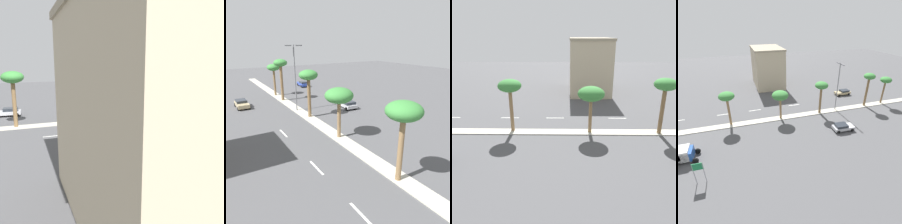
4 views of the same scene
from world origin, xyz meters
TOP-DOWN VIEW (x-y plane):
  - ground_plane at (0.00, 30.66)m, footprint 160.00×160.00m
  - median_curb at (0.00, 39.42)m, footprint 1.80×78.84m
  - lane_stripe_far at (-5.51, 4.00)m, footprint 0.20×2.80m
  - lane_stripe_front at (-5.51, 13.38)m, footprint 0.20×2.80m
  - lane_stripe_leading at (-5.51, 20.56)m, footprint 0.20×2.80m
  - lane_stripe_inboard at (-5.51, 30.43)m, footprint 0.20×2.80m
  - directional_road_sign at (13.84, 10.99)m, footprint 0.10×1.34m
  - commercial_building at (-22.98, 27.37)m, footprint 13.33×8.82m
  - palm_tree_trailing at (-0.36, 15.04)m, footprint 3.04×3.04m
  - palm_tree_near at (0.05, 25.52)m, footprint 3.46×3.46m
  - palm_tree_far at (0.25, 34.75)m, footprint 2.87×2.87m
  - palm_tree_left at (-0.07, 52.32)m, footprint 2.69×2.69m
  - palm_tree_center at (-0.06, 47.22)m, footprint 2.63×2.63m
  - street_lamp_trailing at (-0.24, 39.08)m, footprint 2.90×0.24m
  - sedan_silver_right at (8.19, 35.92)m, footprint 2.30×4.21m
  - sedan_tan_near at (-8.09, 46.08)m, footprint 2.17×4.44m

SIDE VIEW (x-z plane):
  - ground_plane at x=0.00m, z-range 0.00..0.00m
  - lane_stripe_far at x=-5.51m, z-range 0.00..0.01m
  - lane_stripe_front at x=-5.51m, z-range 0.00..0.01m
  - lane_stripe_leading at x=-5.51m, z-range 0.00..0.01m
  - lane_stripe_inboard at x=-5.51m, z-range 0.00..0.01m
  - median_curb at x=0.00m, z-range 0.00..0.12m
  - sedan_silver_right at x=8.19m, z-range 0.05..1.41m
  - sedan_tan_near at x=-8.09m, z-range 0.06..1.44m
  - directional_road_sign at x=13.84m, z-range 0.71..4.04m
  - palm_tree_near at x=0.05m, z-range 2.18..8.44m
  - palm_tree_left at x=-0.07m, z-range 2.49..9.30m
  - commercial_building at x=-22.98m, z-range 0.01..11.86m
  - palm_tree_trailing at x=-0.36m, z-range 2.56..9.62m
  - palm_tree_far at x=0.25m, z-range 2.62..10.00m
  - street_lamp_trailing at x=-0.24m, z-range 0.98..11.92m
  - palm_tree_center at x=-0.06m, z-range 2.80..10.95m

